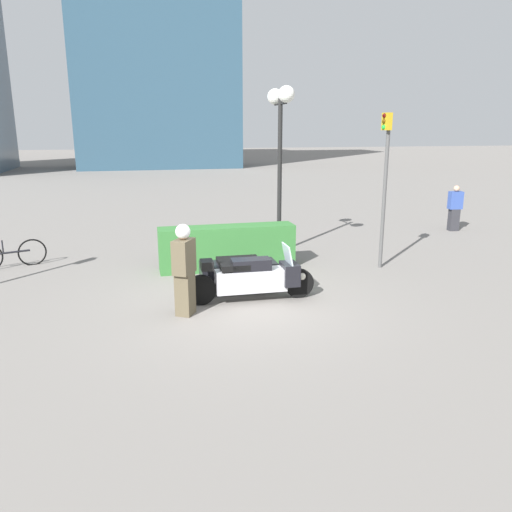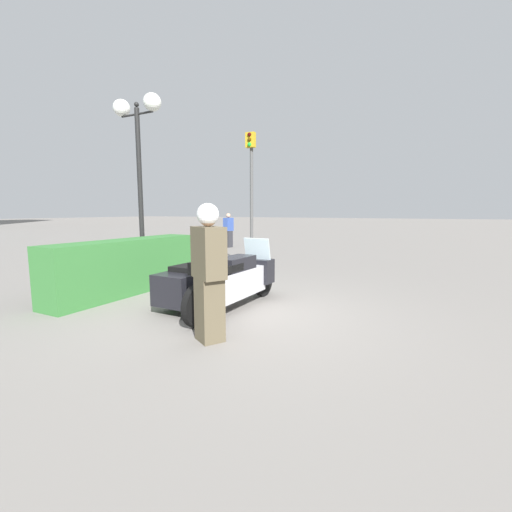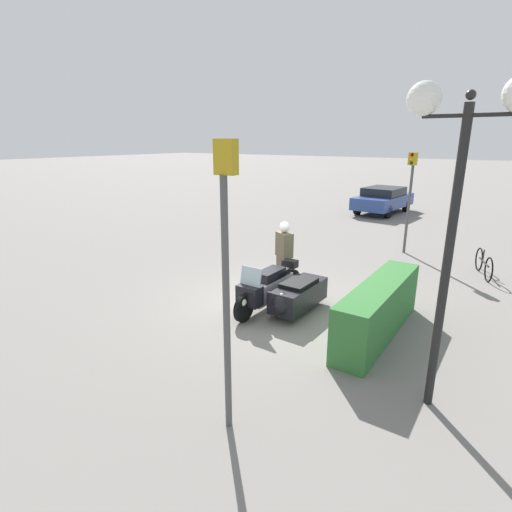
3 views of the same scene
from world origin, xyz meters
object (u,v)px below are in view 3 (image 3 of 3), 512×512
Objects in this scene: hedge_bush_curbside at (379,309)px; traffic_light_near at (227,252)px; traffic_light_far at (410,188)px; police_motorcycle at (284,292)px; twin_lamp_post at (463,148)px; bicycle_parked at (484,264)px; parked_car_background at (383,199)px; officer_rider at (284,252)px.

hedge_bush_curbside is 0.89× the size of traffic_light_near.
hedge_bush_curbside is 1.00× the size of traffic_light_far.
traffic_light_near reaches higher than traffic_light_far.
traffic_light_far is at bearing 172.66° from police_motorcycle.
police_motorcycle is 0.59× the size of twin_lamp_post.
traffic_light_near is 10.19m from traffic_light_far.
bicycle_parked is (-5.27, 1.36, -0.20)m from hedge_bush_curbside.
police_motorcycle is at bearing -52.28° from bicycle_parked.
traffic_light_near is 9.49m from bicycle_parked.
twin_lamp_post reaches higher than parked_car_background.
parked_car_background is at bearing -165.93° from bicycle_parked.
bicycle_parked is (-6.99, 0.03, -3.32)m from twin_lamp_post.
police_motorcycle is 4.39m from traffic_light_near.
parked_car_background reaches higher than bicycle_parked.
police_motorcycle is 0.79× the size of traffic_light_far.
twin_lamp_post is at bearing -19.23° from bicycle_parked.
hedge_bush_curbside is at bearing -157.83° from parked_car_background.
twin_lamp_post is 16.67m from parked_car_background.
parked_car_background is at bearing -170.46° from police_motorcycle.
police_motorcycle is at bearing -88.90° from hedge_bush_curbside.
police_motorcycle is 0.62× the size of parked_car_background.
traffic_light_far is (-5.10, 1.80, 1.29)m from officer_rider.
traffic_light_far reaches higher than officer_rider.
twin_lamp_post reaches higher than police_motorcycle.
traffic_light_near is 0.89× the size of parked_car_background.
officer_rider reaches higher than hedge_bush_curbside.
officer_rider is at bearing -169.11° from parked_car_background.
officer_rider is 3.27m from hedge_bush_curbside.
parked_car_background is at bearing -160.50° from twin_lamp_post.
traffic_light_near is 2.30× the size of bicycle_parked.
parked_car_background is (-7.29, -3.00, -1.48)m from traffic_light_far.
traffic_light_near reaches higher than police_motorcycle.
traffic_light_far is 8.01m from parked_car_background.
hedge_bush_curbside is 0.79× the size of parked_car_background.
bicycle_parked is (-8.99, 2.18, -2.11)m from traffic_light_near.
traffic_light_near is (3.73, -0.83, 1.90)m from hedge_bush_curbside.
police_motorcycle is 2.13m from hedge_bush_curbside.
parked_car_background reaches higher than police_motorcycle.
bicycle_parked is at bearing -16.03° from traffic_light_near.
bicycle_parked is (-3.91, 4.31, -0.58)m from officer_rider.
traffic_light_near is (5.08, 2.13, 1.53)m from officer_rider.
officer_rider reaches higher than bicycle_parked.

